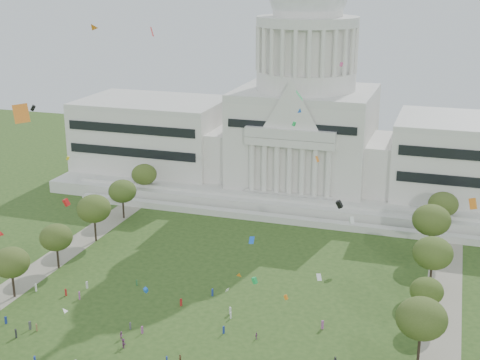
{
  "coord_description": "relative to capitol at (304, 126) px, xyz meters",
  "views": [
    {
      "loc": [
        46.18,
        -97.35,
        70.74
      ],
      "look_at": [
        0.0,
        45.0,
        24.0
      ],
      "focal_mm": 50.0,
      "sensor_mm": 36.0,
      "label": 1
    }
  ],
  "objects": [
    {
      "name": "distant_crowd",
      "position": [
        -14.58,
        -100.54,
        -21.43
      ],
      "size": [
        66.99,
        37.38,
        1.93
      ],
      "color": "navy",
      "rests_on": "ground"
    },
    {
      "name": "row_tree_l_6",
      "position": [
        -46.87,
        -24.45,
        -14.02
      ],
      "size": [
        8.19,
        8.19,
        11.64
      ],
      "color": "black",
      "rests_on": "ground"
    },
    {
      "name": "row_tree_l_5",
      "position": [
        -45.22,
        -42.58,
        -13.88
      ],
      "size": [
        8.33,
        8.33,
        11.85
      ],
      "color": "black",
      "rests_on": "ground"
    },
    {
      "name": "row_tree_r_6",
      "position": [
        45.96,
        -25.46,
        -13.79
      ],
      "size": [
        8.42,
        8.42,
        11.97
      ],
      "color": "black",
      "rests_on": "ground"
    },
    {
      "name": "capitol",
      "position": [
        0.0,
        0.0,
        0.0
      ],
      "size": [
        160.0,
        64.5,
        91.3
      ],
      "color": "silver",
      "rests_on": "ground"
    },
    {
      "name": "person_8",
      "position": [
        -13.23,
        -105.24,
        -21.47
      ],
      "size": [
        0.94,
        0.89,
        1.65
      ],
      "primitive_type": "imported",
      "rotation": [
        0.0,
        0.0,
        2.47
      ],
      "color": "#994C8C",
      "rests_on": "ground"
    },
    {
      "name": "row_tree_r_3",
      "position": [
        44.4,
        -79.1,
        -15.21
      ],
      "size": [
        7.01,
        7.01,
        9.98
      ],
      "color": "black",
      "rests_on": "ground"
    },
    {
      "name": "row_tree_r_4",
      "position": [
        44.76,
        -63.55,
        -13.01
      ],
      "size": [
        9.19,
        9.19,
        13.06
      ],
      "color": "black",
      "rests_on": "ground"
    },
    {
      "name": "row_tree_l_3",
      "position": [
        -44.09,
        -79.67,
        -14.09
      ],
      "size": [
        8.12,
        8.12,
        11.55
      ],
      "color": "black",
      "rests_on": "ground"
    },
    {
      "name": "person_5",
      "position": [
        -11.33,
        -107.99,
        -21.3
      ],
      "size": [
        1.83,
        1.79,
        1.98
      ],
      "primitive_type": "imported",
      "rotation": [
        0.0,
        0.0,
        2.38
      ],
      "color": "#994C8C",
      "rests_on": "ground"
    },
    {
      "name": "path_left",
      "position": [
        -48.0,
        -83.59,
        -22.28
      ],
      "size": [
        8.0,
        160.0,
        0.04
      ],
      "primitive_type": "cube",
      "color": "gray",
      "rests_on": "ground"
    },
    {
      "name": "kite_swarm",
      "position": [
        -1.63,
        -105.52,
        7.97
      ],
      "size": [
        98.79,
        106.13,
        58.5
      ],
      "color": "#E54C8C",
      "rests_on": "ground"
    },
    {
      "name": "path_right",
      "position": [
        48.0,
        -83.59,
        -22.28
      ],
      "size": [
        8.0,
        160.0,
        0.04
      ],
      "primitive_type": "cube",
      "color": "gray",
      "rests_on": "ground"
    },
    {
      "name": "row_tree_r_5",
      "position": [
        43.49,
        -43.4,
        -12.37
      ],
      "size": [
        9.82,
        9.82,
        13.96
      ],
      "color": "black",
      "rests_on": "ground"
    },
    {
      "name": "person_4",
      "position": [
        1.45,
        -109.67,
        -21.34
      ],
      "size": [
        0.66,
        1.15,
        1.91
      ],
      "primitive_type": "imported",
      "rotation": [
        0.0,
        0.0,
        4.76
      ],
      "color": "olive",
      "rests_on": "ground"
    },
    {
      "name": "row_tree_r_2",
      "position": [
        44.17,
        -96.15,
        -12.64
      ],
      "size": [
        9.55,
        9.55,
        13.58
      ],
      "color": "black",
      "rests_on": "ground"
    },
    {
      "name": "row_tree_l_4",
      "position": [
        -44.08,
        -61.17,
        -12.9
      ],
      "size": [
        9.29,
        9.29,
        13.21
      ],
      "color": "black",
      "rests_on": "ground"
    },
    {
      "name": "row_tree_l_2",
      "position": [
        -45.04,
        -96.29,
        -13.79
      ],
      "size": [
        8.42,
        8.42,
        11.97
      ],
      "color": "black",
      "rests_on": "ground"
    },
    {
      "name": "person_10",
      "position": [
        12.64,
        -96.84,
        -21.57
      ],
      "size": [
        0.63,
        0.93,
        1.45
      ],
      "primitive_type": "imported",
      "rotation": [
        0.0,
        0.0,
        1.37
      ],
      "color": "#994C8C",
      "rests_on": "ground"
    }
  ]
}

